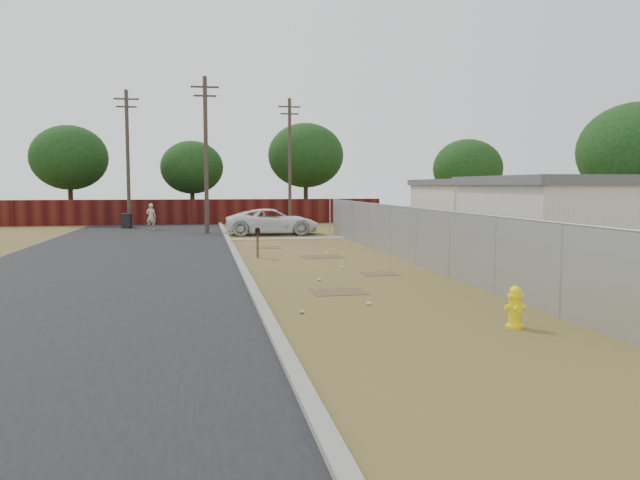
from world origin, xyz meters
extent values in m
plane|color=brown|center=(0.00, 0.00, 0.00)|extent=(120.00, 120.00, 0.00)
cube|color=black|center=(-7.50, 8.00, 0.01)|extent=(9.00, 60.00, 0.02)
cube|color=gray|center=(-3.00, 8.00, 0.06)|extent=(0.25, 60.00, 0.12)
cube|color=gray|center=(0.00, 11.50, 0.01)|extent=(6.20, 1.00, 0.03)
cylinder|color=gray|center=(3.10, -9.00, 1.00)|extent=(0.06, 0.06, 2.00)
cylinder|color=gray|center=(3.10, -6.00, 1.00)|extent=(0.06, 0.06, 2.00)
cylinder|color=gray|center=(3.10, -3.00, 1.00)|extent=(0.06, 0.06, 2.00)
cylinder|color=gray|center=(3.10, 0.00, 1.00)|extent=(0.06, 0.06, 2.00)
cylinder|color=gray|center=(3.10, 3.00, 1.00)|extent=(0.06, 0.06, 2.00)
cylinder|color=gray|center=(3.10, 6.00, 1.00)|extent=(0.06, 0.06, 2.00)
cylinder|color=gray|center=(3.10, 9.00, 1.00)|extent=(0.06, 0.06, 2.00)
cylinder|color=gray|center=(3.10, 12.00, 1.00)|extent=(0.06, 0.06, 2.00)
cylinder|color=gray|center=(3.10, 15.00, 1.00)|extent=(0.06, 0.06, 2.00)
cylinder|color=gray|center=(3.10, 1.00, 2.00)|extent=(0.04, 26.00, 0.04)
cube|color=gray|center=(3.10, 1.00, 1.00)|extent=(0.01, 26.00, 2.00)
cube|color=black|center=(3.16, 1.00, 0.30)|extent=(0.03, 26.00, 0.60)
cube|color=#4C1710|center=(-6.00, 25.00, 0.90)|extent=(30.00, 0.12, 1.80)
cylinder|color=#463A2E|center=(-4.00, 16.00, 4.50)|extent=(0.24, 0.24, 9.00)
cube|color=#463A2E|center=(-4.00, 16.00, 8.40)|extent=(1.60, 0.10, 0.10)
cube|color=#463A2E|center=(-4.00, 16.00, 7.90)|extent=(1.30, 0.10, 0.10)
cylinder|color=#463A2E|center=(-9.00, 22.00, 4.50)|extent=(0.24, 0.24, 9.00)
cube|color=#463A2E|center=(-9.00, 22.00, 8.40)|extent=(1.60, 0.10, 0.10)
cube|color=#463A2E|center=(-9.00, 22.00, 7.90)|extent=(1.30, 0.10, 0.10)
cylinder|color=#463A2E|center=(2.00, 24.00, 4.50)|extent=(0.24, 0.24, 9.00)
cube|color=#463A2E|center=(2.00, 24.00, 8.40)|extent=(1.60, 0.10, 0.10)
cube|color=#463A2E|center=(2.00, 24.00, 7.90)|extent=(1.30, 0.10, 0.10)
cube|color=beige|center=(9.00, -2.00, 1.40)|extent=(8.00, 6.00, 2.80)
cube|color=#504F55|center=(9.00, -2.00, 2.95)|extent=(8.32, 6.24, 0.30)
cube|color=beige|center=(10.50, 9.00, 1.40)|extent=(7.00, 6.00, 2.80)
cube|color=#504F55|center=(10.50, 9.00, 2.95)|extent=(7.28, 6.24, 0.30)
cylinder|color=#372818|center=(-14.00, 29.00, 1.65)|extent=(0.36, 0.36, 3.30)
ellipsoid|color=black|center=(-14.00, 29.00, 4.88)|extent=(5.70, 5.70, 4.84)
cylinder|color=#372818|center=(-5.00, 30.00, 1.43)|extent=(0.36, 0.36, 2.86)
ellipsoid|color=black|center=(-5.00, 30.00, 4.23)|extent=(4.94, 4.94, 4.20)
cylinder|color=#372818|center=(4.00, 29.00, 1.76)|extent=(0.36, 0.36, 3.52)
ellipsoid|color=black|center=(4.00, 29.00, 5.20)|extent=(6.08, 6.08, 5.17)
cylinder|color=#372818|center=(13.00, 18.00, 1.32)|extent=(0.36, 0.36, 2.64)
ellipsoid|color=black|center=(13.00, 18.00, 3.90)|extent=(4.56, 4.56, 3.88)
cylinder|color=#372818|center=(14.00, 3.00, 1.43)|extent=(0.36, 0.36, 2.86)
ellipsoid|color=black|center=(14.00, 3.00, 4.23)|extent=(4.94, 4.94, 4.20)
cylinder|color=yellow|center=(1.71, -9.66, 0.03)|extent=(0.39, 0.39, 0.06)
cylinder|color=yellow|center=(1.71, -9.66, 0.34)|extent=(0.28, 0.28, 0.59)
cylinder|color=yellow|center=(1.71, -9.66, 0.63)|extent=(0.36, 0.36, 0.05)
sphere|color=yellow|center=(1.71, -9.66, 0.71)|extent=(0.26, 0.26, 0.23)
cylinder|color=yellow|center=(1.71, -9.66, 0.83)|extent=(0.05, 0.05, 0.06)
cylinder|color=yellow|center=(1.57, -9.64, 0.41)|extent=(0.12, 0.13, 0.11)
cylinder|color=yellow|center=(1.86, -9.68, 0.41)|extent=(0.12, 0.13, 0.11)
cylinder|color=yellow|center=(1.69, -9.80, 0.41)|extent=(0.16, 0.14, 0.14)
cube|color=brown|center=(-2.19, 3.22, 0.49)|extent=(0.09, 0.09, 0.97)
cube|color=black|center=(-2.19, 3.22, 1.00)|extent=(0.19, 0.47, 0.18)
cylinder|color=black|center=(-2.19, 3.22, 1.09)|extent=(0.19, 0.47, 0.18)
cube|color=red|center=(-2.20, 2.97, 1.00)|extent=(0.02, 0.04, 0.10)
imported|color=white|center=(-0.34, 14.53, 0.74)|extent=(5.34, 2.53, 1.47)
imported|color=tan|center=(-7.42, 19.48, 0.84)|extent=(0.69, 0.54, 1.68)
cube|color=black|center=(-9.12, 21.48, 0.46)|extent=(0.65, 0.65, 0.91)
cube|color=black|center=(-9.12, 21.48, 0.93)|extent=(0.71, 0.71, 0.08)
cylinder|color=black|center=(-8.88, 21.15, 0.09)|extent=(0.08, 0.19, 0.19)
cylinder|color=silver|center=(-0.50, -6.86, 0.04)|extent=(0.12, 0.10, 0.07)
cylinder|color=silver|center=(-0.95, -3.04, 0.04)|extent=(0.12, 0.11, 0.07)
cylinder|color=silver|center=(0.35, -0.39, 0.04)|extent=(0.09, 0.11, 0.07)
cylinder|color=silver|center=(-2.20, -7.58, 0.04)|extent=(0.12, 0.11, 0.07)
cylinder|color=silver|center=(0.75, 4.15, 0.04)|extent=(0.10, 0.12, 0.07)
camera|label=1|loc=(-4.30, -20.79, 2.78)|focal=35.00mm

